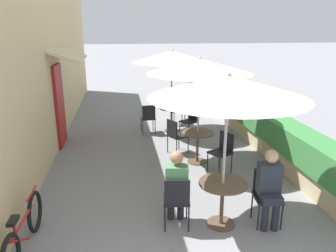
{
  "coord_description": "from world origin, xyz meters",
  "views": [
    {
      "loc": [
        -0.82,
        -2.25,
        3.0
      ],
      "look_at": [
        0.15,
        4.29,
        1.0
      ],
      "focal_mm": 35.0,
      "sensor_mm": 36.0,
      "label": 1
    }
  ],
  "objects_px": {
    "cafe_chair_far_left": "(148,117)",
    "cafe_chair_far_right": "(191,119)",
    "cafe_chair_near_left": "(177,198)",
    "cafe_chair_far_back": "(176,109)",
    "patio_table_mid": "(197,141)",
    "cafe_chair_mid_left": "(223,149)",
    "patio_umbrella_far": "(172,57)",
    "patio_table_far": "(172,114)",
    "patio_umbrella_mid": "(200,66)",
    "patio_table_near": "(222,195)",
    "seated_patron_near_left": "(176,185)",
    "cafe_chair_near_right": "(266,192)",
    "coffee_cup_mid": "(198,129)",
    "seated_patron_near_right": "(270,186)",
    "cafe_chair_mid_right": "(176,134)",
    "patio_umbrella_near": "(228,87)",
    "bicycle_leaning": "(24,232)"
  },
  "relations": [
    {
      "from": "patio_table_near",
      "to": "patio_table_mid",
      "type": "bearing_deg",
      "value": 85.4
    },
    {
      "from": "cafe_chair_far_right",
      "to": "patio_table_mid",
      "type": "bearing_deg",
      "value": 138.27
    },
    {
      "from": "patio_umbrella_mid",
      "to": "cafe_chair_mid_right",
      "type": "relative_size",
      "value": 2.77
    },
    {
      "from": "seated_patron_near_right",
      "to": "cafe_chair_mid_right",
      "type": "distance_m",
      "value": 3.34
    },
    {
      "from": "cafe_chair_far_right",
      "to": "cafe_chair_far_left",
      "type": "bearing_deg",
      "value": 36.14
    },
    {
      "from": "cafe_chair_near_left",
      "to": "cafe_chair_far_back",
      "type": "bearing_deg",
      "value": 87.23
    },
    {
      "from": "cafe_chair_near_left",
      "to": "patio_table_far",
      "type": "distance_m",
      "value": 4.95
    },
    {
      "from": "patio_table_near",
      "to": "patio_umbrella_far",
      "type": "relative_size",
      "value": 0.31
    },
    {
      "from": "patio_table_mid",
      "to": "cafe_chair_far_back",
      "type": "height_order",
      "value": "cafe_chair_far_back"
    },
    {
      "from": "seated_patron_near_right",
      "to": "coffee_cup_mid",
      "type": "relative_size",
      "value": 13.89
    },
    {
      "from": "patio_umbrella_mid",
      "to": "cafe_chair_far_back",
      "type": "distance_m",
      "value": 3.51
    },
    {
      "from": "patio_umbrella_mid",
      "to": "cafe_chair_mid_left",
      "type": "xyz_separation_m",
      "value": [
        0.41,
        -0.59,
        -1.69
      ]
    },
    {
      "from": "patio_table_far",
      "to": "cafe_chair_far_left",
      "type": "relative_size",
      "value": 0.85
    },
    {
      "from": "cafe_chair_mid_left",
      "to": "patio_table_near",
      "type": "bearing_deg",
      "value": 133.69
    },
    {
      "from": "cafe_chair_far_left",
      "to": "cafe_chair_far_right",
      "type": "bearing_deg",
      "value": -23.86
    },
    {
      "from": "cafe_chair_far_right",
      "to": "coffee_cup_mid",
      "type": "bearing_deg",
      "value": 138.79
    },
    {
      "from": "patio_table_mid",
      "to": "seated_patron_near_left",
      "type": "bearing_deg",
      "value": -110.77
    },
    {
      "from": "cafe_chair_far_left",
      "to": "bicycle_leaning",
      "type": "xyz_separation_m",
      "value": [
        -2.16,
        -5.05,
        -0.19
      ]
    },
    {
      "from": "cafe_chair_mid_left",
      "to": "patio_umbrella_mid",
      "type": "bearing_deg",
      "value": 6.14
    },
    {
      "from": "patio_umbrella_near",
      "to": "patio_umbrella_mid",
      "type": "bearing_deg",
      "value": 85.4
    },
    {
      "from": "cafe_chair_far_left",
      "to": "cafe_chair_far_right",
      "type": "distance_m",
      "value": 1.24
    },
    {
      "from": "bicycle_leaning",
      "to": "cafe_chair_far_right",
      "type": "bearing_deg",
      "value": 56.18
    },
    {
      "from": "patio_table_near",
      "to": "patio_table_far",
      "type": "relative_size",
      "value": 1.0
    },
    {
      "from": "cafe_chair_mid_left",
      "to": "cafe_chair_far_back",
      "type": "distance_m",
      "value": 3.69
    },
    {
      "from": "patio_umbrella_mid",
      "to": "coffee_cup_mid",
      "type": "height_order",
      "value": "patio_umbrella_mid"
    },
    {
      "from": "patio_umbrella_mid",
      "to": "cafe_chair_far_left",
      "type": "height_order",
      "value": "patio_umbrella_mid"
    },
    {
      "from": "seated_patron_near_right",
      "to": "bicycle_leaning",
      "type": "xyz_separation_m",
      "value": [
        -3.58,
        -0.14,
        -0.36
      ]
    },
    {
      "from": "patio_table_near",
      "to": "seated_patron_near_left",
      "type": "distance_m",
      "value": 0.73
    },
    {
      "from": "patio_table_mid",
      "to": "patio_umbrella_mid",
      "type": "bearing_deg",
      "value": 0.0
    },
    {
      "from": "cafe_chair_far_right",
      "to": "cafe_chair_far_back",
      "type": "bearing_deg",
      "value": -23.86
    },
    {
      "from": "patio_table_near",
      "to": "patio_umbrella_near",
      "type": "xyz_separation_m",
      "value": [
        -0.0,
        0.0,
        1.69
      ]
    },
    {
      "from": "patio_umbrella_mid",
      "to": "patio_table_far",
      "type": "height_order",
      "value": "patio_umbrella_mid"
    },
    {
      "from": "seated_patron_near_left",
      "to": "cafe_chair_near_right",
      "type": "bearing_deg",
      "value": 1.65
    },
    {
      "from": "cafe_chair_near_right",
      "to": "patio_table_far",
      "type": "distance_m",
      "value": 4.97
    },
    {
      "from": "patio_table_mid",
      "to": "patio_table_near",
      "type": "bearing_deg",
      "value": -94.6
    },
    {
      "from": "patio_umbrella_near",
      "to": "seated_patron_near_right",
      "type": "relative_size",
      "value": 1.93
    },
    {
      "from": "patio_table_mid",
      "to": "patio_umbrella_far",
      "type": "xyz_separation_m",
      "value": [
        -0.22,
        2.41,
        1.69
      ]
    },
    {
      "from": "cafe_chair_mid_left",
      "to": "patio_table_far",
      "type": "bearing_deg",
      "value": -16.86
    },
    {
      "from": "cafe_chair_mid_left",
      "to": "patio_table_far",
      "type": "xyz_separation_m",
      "value": [
        -0.63,
        3.0,
        0.0
      ]
    },
    {
      "from": "cafe_chair_mid_left",
      "to": "coffee_cup_mid",
      "type": "relative_size",
      "value": 9.67
    },
    {
      "from": "cafe_chair_near_right",
      "to": "cafe_chair_far_right",
      "type": "xyz_separation_m",
      "value": [
        -0.27,
        4.37,
        0.0
      ]
    },
    {
      "from": "seated_patron_near_left",
      "to": "cafe_chair_far_back",
      "type": "relative_size",
      "value": 1.44
    },
    {
      "from": "cafe_chair_near_left",
      "to": "patio_table_far",
      "type": "xyz_separation_m",
      "value": [
        0.7,
        4.9,
        0.0
      ]
    },
    {
      "from": "cafe_chair_mid_left",
      "to": "patio_umbrella_far",
      "type": "distance_m",
      "value": 3.49
    },
    {
      "from": "patio_umbrella_near",
      "to": "patio_umbrella_far",
      "type": "relative_size",
      "value": 1.0
    },
    {
      "from": "cafe_chair_far_left",
      "to": "cafe_chair_far_back",
      "type": "xyz_separation_m",
      "value": [
        0.94,
        0.8,
        0.0
      ]
    },
    {
      "from": "seated_patron_near_right",
      "to": "cafe_chair_far_left",
      "type": "height_order",
      "value": "seated_patron_near_right"
    },
    {
      "from": "patio_umbrella_far",
      "to": "bicycle_leaning",
      "type": "bearing_deg",
      "value": -118.94
    },
    {
      "from": "cafe_chair_near_left",
      "to": "patio_table_far",
      "type": "height_order",
      "value": "cafe_chair_near_left"
    },
    {
      "from": "cafe_chair_near_left",
      "to": "cafe_chair_near_right",
      "type": "relative_size",
      "value": 1.0
    }
  ]
}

